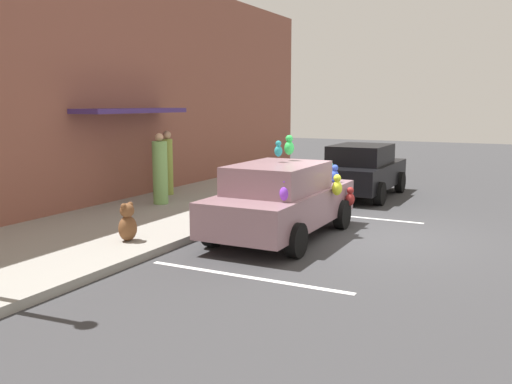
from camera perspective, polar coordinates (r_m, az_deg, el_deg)
ground_plane at (r=11.78m, az=11.59°, el=-4.48°), size 60.00×60.00×0.00m
sidewalk at (r=13.90m, az=-8.68°, el=-2.00°), size 24.00×4.00×0.15m
storefront_building at (r=15.00m, az=-15.76°, el=10.56°), size 24.00×1.25×6.40m
parking_stripe_front at (r=13.70m, az=9.54°, el=-2.49°), size 0.12×3.60×0.01m
parking_stripe_rear at (r=8.90m, az=-1.04°, el=-8.75°), size 0.12×3.60×0.01m
plush_covered_car at (r=11.28m, az=2.70°, el=-0.74°), size 4.20×2.05×2.08m
parked_sedan_behind at (r=16.59m, az=10.90°, el=2.23°), size 4.02×1.92×1.54m
teddy_bear_on_sidewalk at (r=10.74m, az=-13.14°, el=-3.16°), size 0.39×0.32×0.74m
pedestrian_near_shopfront at (r=14.49m, az=-9.89°, el=2.11°), size 0.39×0.39×1.84m
pedestrian_by_lamp at (r=15.93m, az=-9.13°, el=2.84°), size 0.30×0.30×1.82m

